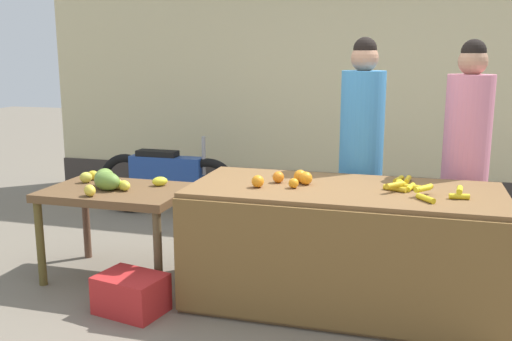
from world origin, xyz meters
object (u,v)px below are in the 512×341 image
Objects in this scene: vendor_woman_pink_shirt at (465,162)px; parked_motorcycle at (167,179)px; produce_crate at (131,294)px; produce_sack at (242,230)px; vendor_woman_blue_shirt at (361,156)px.

parked_motorcycle is (-2.90, 0.96, -0.51)m from vendor_woman_pink_shirt.
vendor_woman_pink_shirt is 2.61m from produce_crate.
produce_crate is at bearing -107.60° from produce_sack.
vendor_woman_blue_shirt is at bearing 0.03° from produce_sack.
produce_sack is at bearing 72.40° from produce_crate.
vendor_woman_blue_shirt is 4.17× the size of produce_crate.
produce_sack is (-1.76, -0.00, -0.69)m from vendor_woman_pink_shirt.
vendor_woman_blue_shirt is at bearing 42.10° from produce_crate.
parked_motorcycle is at bearing 139.78° from produce_sack.
vendor_woman_pink_shirt is at bearing 30.12° from produce_crate.
vendor_woman_blue_shirt reaches higher than produce_sack.
produce_sack is (-0.98, -0.00, -0.70)m from vendor_woman_blue_shirt.
vendor_woman_blue_shirt is 1.01× the size of vendor_woman_pink_shirt.
vendor_woman_pink_shirt reaches higher than parked_motorcycle.
parked_motorcycle is 2.34m from produce_crate.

